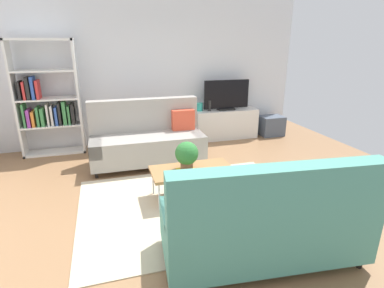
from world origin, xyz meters
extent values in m
plane|color=#936B47|center=(0.00, 0.00, 0.00)|extent=(7.68, 7.68, 0.00)
cube|color=silver|center=(0.00, 2.80, 1.45)|extent=(6.40, 0.12, 2.90)
cube|color=beige|center=(0.06, -0.15, 0.01)|extent=(2.90, 2.20, 0.01)
cube|color=gray|center=(-0.29, 1.40, 0.32)|extent=(1.91, 0.85, 0.44)
cube|color=gray|center=(-0.29, 1.72, 0.82)|extent=(1.90, 0.21, 0.56)
cube|color=gray|center=(0.56, 1.39, 0.43)|extent=(0.21, 0.84, 0.22)
cube|color=gray|center=(-1.14, 1.40, 0.43)|extent=(0.21, 0.84, 0.22)
cylinder|color=black|center=(0.58, 1.05, 0.05)|extent=(0.05, 0.05, 0.10)
cylinder|color=black|center=(-1.16, 1.07, 0.05)|extent=(0.05, 0.05, 0.10)
cylinder|color=black|center=(0.58, 1.73, 0.05)|extent=(0.05, 0.05, 0.10)
cylinder|color=black|center=(-1.16, 1.75, 0.05)|extent=(0.05, 0.05, 0.10)
cube|color=#D84C33|center=(0.38, 1.54, 0.72)|extent=(0.40, 0.14, 0.36)
cube|color=teal|center=(0.41, -1.30, 0.32)|extent=(1.98, 1.03, 0.44)
cube|color=teal|center=(0.38, -1.62, 0.82)|extent=(1.91, 0.39, 0.56)
cube|color=teal|center=(-0.44, -1.21, 0.43)|extent=(0.28, 0.86, 0.22)
cube|color=teal|center=(1.25, -1.39, 0.43)|extent=(0.28, 0.86, 0.22)
cylinder|color=black|center=(-0.42, -0.87, 0.05)|extent=(0.05, 0.05, 0.10)
cylinder|color=black|center=(1.31, -1.05, 0.05)|extent=(0.05, 0.05, 0.10)
cylinder|color=black|center=(1.24, -1.73, 0.05)|extent=(0.05, 0.05, 0.10)
cube|color=#D84C33|center=(-0.27, -1.37, 0.72)|extent=(0.41, 0.18, 0.36)
cube|color=#9E7042|center=(0.11, 0.05, 0.40)|extent=(1.10, 0.56, 0.04)
cylinder|color=silver|center=(-0.39, 0.28, 0.19)|extent=(0.02, 0.02, 0.38)
cylinder|color=silver|center=(0.61, 0.28, 0.19)|extent=(0.02, 0.02, 0.38)
cylinder|color=silver|center=(-0.39, -0.18, 0.19)|extent=(0.02, 0.02, 0.38)
cylinder|color=silver|center=(0.61, -0.18, 0.19)|extent=(0.02, 0.02, 0.38)
cube|color=silver|center=(1.58, 2.46, 0.32)|extent=(1.40, 0.44, 0.64)
cube|color=black|center=(1.58, 2.44, 0.66)|extent=(0.36, 0.20, 0.04)
cube|color=black|center=(1.58, 2.44, 0.98)|extent=(1.00, 0.05, 0.60)
cube|color=white|center=(-2.45, 2.48, 1.05)|extent=(0.04, 0.36, 2.10)
cube|color=white|center=(-1.39, 2.48, 1.05)|extent=(0.04, 0.36, 2.10)
cube|color=white|center=(-1.92, 2.48, 2.08)|extent=(1.10, 0.36, 0.04)
cube|color=white|center=(-1.92, 2.48, 0.02)|extent=(1.10, 0.36, 0.04)
cube|color=white|center=(-1.92, 2.48, 0.55)|extent=(1.02, 0.36, 0.03)
cube|color=white|center=(-1.92, 2.48, 1.05)|extent=(1.02, 0.36, 0.03)
cube|color=white|center=(-1.92, 2.48, 1.55)|extent=(1.02, 0.36, 0.03)
cube|color=#3F8C4C|center=(-2.35, 2.48, 0.78)|extent=(0.04, 0.29, 0.42)
cube|color=purple|center=(-2.29, 2.48, 0.72)|extent=(0.05, 0.29, 0.32)
cube|color=orange|center=(-2.21, 2.48, 0.71)|extent=(0.05, 0.29, 0.28)
cube|color=#3F8C4C|center=(-2.13, 2.48, 0.74)|extent=(0.04, 0.29, 0.36)
cube|color=#3F8C4C|center=(-2.05, 2.48, 0.73)|extent=(0.06, 0.29, 0.33)
cube|color=silver|center=(-1.96, 2.48, 0.76)|extent=(0.03, 0.29, 0.40)
cube|color=silver|center=(-1.89, 2.48, 0.75)|extent=(0.04, 0.29, 0.36)
cube|color=#3359B2|center=(-1.82, 2.48, 0.73)|extent=(0.05, 0.29, 0.33)
cube|color=#262626|center=(-1.76, 2.48, 0.77)|extent=(0.04, 0.29, 0.41)
cube|color=#3F8C4C|center=(-1.67, 2.48, 0.78)|extent=(0.06, 0.29, 0.44)
cube|color=#3F8C4C|center=(-1.60, 2.48, 0.74)|extent=(0.04, 0.29, 0.34)
cube|color=#262626|center=(-1.53, 2.48, 0.75)|extent=(0.06, 0.29, 0.38)
cube|color=#262626|center=(-2.35, 2.48, 1.23)|extent=(0.04, 0.29, 0.32)
cube|color=red|center=(-2.28, 2.48, 1.22)|extent=(0.04, 0.29, 0.31)
cube|color=#262626|center=(-2.21, 2.48, 1.26)|extent=(0.06, 0.29, 0.39)
cube|color=#3359B2|center=(-2.14, 2.48, 1.26)|extent=(0.05, 0.29, 0.39)
cube|color=red|center=(-2.06, 2.48, 1.23)|extent=(0.05, 0.29, 0.33)
cube|color=#4C5666|center=(2.68, 2.36, 0.22)|extent=(0.52, 0.40, 0.44)
cylinder|color=brown|center=(0.03, 0.05, 0.48)|extent=(0.17, 0.17, 0.11)
sphere|color=#2D7233|center=(0.03, 0.05, 0.65)|extent=(0.31, 0.31, 0.31)
cube|color=gold|center=(-0.01, -0.02, 0.43)|extent=(0.27, 0.22, 0.02)
cylinder|color=#33B29E|center=(1.00, 2.51, 0.73)|extent=(0.14, 0.14, 0.17)
cylinder|color=#262626|center=(1.20, 2.42, 0.76)|extent=(0.06, 0.06, 0.23)
camera|label=1|loc=(-0.95, -3.52, 2.03)|focal=28.22mm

